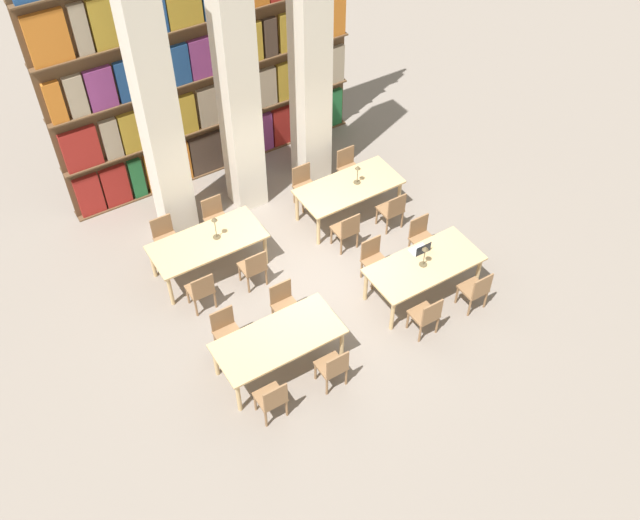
# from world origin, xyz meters

# --- Properties ---
(ground_plane) EXTENTS (40.00, 40.00, 0.00)m
(ground_plane) POSITION_xyz_m (0.00, 0.00, 0.00)
(ground_plane) COLOR gray
(bookshelf_bank) EXTENTS (6.26, 0.35, 5.50)m
(bookshelf_bank) POSITION_xyz_m (0.01, 3.94, 2.63)
(bookshelf_bank) COLOR brown
(bookshelf_bank) RESTS_ON ground_plane
(pillar_left) EXTENTS (0.61, 0.61, 6.00)m
(pillar_left) POSITION_xyz_m (-1.51, 2.65, 3.00)
(pillar_left) COLOR silver
(pillar_left) RESTS_ON ground_plane
(pillar_center) EXTENTS (0.61, 0.61, 6.00)m
(pillar_center) POSITION_xyz_m (0.00, 2.65, 3.00)
(pillar_center) COLOR silver
(pillar_center) RESTS_ON ground_plane
(pillar_right) EXTENTS (0.61, 0.61, 6.00)m
(pillar_right) POSITION_xyz_m (1.51, 2.65, 3.00)
(pillar_right) COLOR silver
(pillar_right) RESTS_ON ground_plane
(reading_table_0) EXTENTS (2.03, 0.95, 0.74)m
(reading_table_0) POSITION_xyz_m (-1.48, -1.27, 0.66)
(reading_table_0) COLOR tan
(reading_table_0) RESTS_ON ground_plane
(chair_0) EXTENTS (0.42, 0.40, 0.86)m
(chair_0) POSITION_xyz_m (-2.03, -2.03, 0.46)
(chair_0) COLOR olive
(chair_0) RESTS_ON ground_plane
(chair_1) EXTENTS (0.42, 0.40, 0.86)m
(chair_1) POSITION_xyz_m (-2.03, -0.52, 0.46)
(chair_1) COLOR olive
(chair_1) RESTS_ON ground_plane
(chair_2) EXTENTS (0.42, 0.40, 0.86)m
(chair_2) POSITION_xyz_m (-0.95, -2.03, 0.46)
(chair_2) COLOR olive
(chair_2) RESTS_ON ground_plane
(chair_3) EXTENTS (0.42, 0.40, 0.86)m
(chair_3) POSITION_xyz_m (-0.95, -0.52, 0.46)
(chair_3) COLOR olive
(chair_3) RESTS_ON ground_plane
(reading_table_1) EXTENTS (2.03, 0.95, 0.74)m
(reading_table_1) POSITION_xyz_m (1.44, -1.21, 0.66)
(reading_table_1) COLOR tan
(reading_table_1) RESTS_ON ground_plane
(chair_4) EXTENTS (0.42, 0.40, 0.86)m
(chair_4) POSITION_xyz_m (0.93, -1.97, 0.46)
(chair_4) COLOR olive
(chair_4) RESTS_ON ground_plane
(chair_5) EXTENTS (0.42, 0.40, 0.86)m
(chair_5) POSITION_xyz_m (0.93, -0.45, 0.46)
(chair_5) COLOR olive
(chair_5) RESTS_ON ground_plane
(chair_6) EXTENTS (0.42, 0.40, 0.86)m
(chair_6) POSITION_xyz_m (1.99, -1.97, 0.46)
(chair_6) COLOR olive
(chair_6) RESTS_ON ground_plane
(chair_7) EXTENTS (0.42, 0.40, 0.86)m
(chair_7) POSITION_xyz_m (1.99, -0.45, 0.46)
(chair_7) COLOR olive
(chair_7) RESTS_ON ground_plane
(desk_lamp_0) EXTENTS (0.14, 0.14, 0.44)m
(desk_lamp_0) POSITION_xyz_m (1.40, -1.22, 1.03)
(desk_lamp_0) COLOR brown
(desk_lamp_0) RESTS_ON reading_table_1
(laptop) EXTENTS (0.32, 0.22, 0.21)m
(laptop) POSITION_xyz_m (1.56, -0.93, 0.77)
(laptop) COLOR silver
(laptop) RESTS_ON reading_table_1
(reading_table_2) EXTENTS (2.03, 0.95, 0.74)m
(reading_table_2) POSITION_xyz_m (-1.49, 1.27, 0.66)
(reading_table_2) COLOR tan
(reading_table_2) RESTS_ON ground_plane
(chair_8) EXTENTS (0.42, 0.40, 0.86)m
(chair_8) POSITION_xyz_m (-2.00, 0.51, 0.46)
(chair_8) COLOR olive
(chair_8) RESTS_ON ground_plane
(chair_9) EXTENTS (0.42, 0.40, 0.86)m
(chair_9) POSITION_xyz_m (-2.00, 2.03, 0.46)
(chair_9) COLOR olive
(chair_9) RESTS_ON ground_plane
(chair_10) EXTENTS (0.42, 0.40, 0.86)m
(chair_10) POSITION_xyz_m (-0.98, 0.51, 0.46)
(chair_10) COLOR olive
(chair_10) RESTS_ON ground_plane
(chair_11) EXTENTS (0.42, 0.40, 0.86)m
(chair_11) POSITION_xyz_m (-0.98, 2.03, 0.46)
(chair_11) COLOR olive
(chair_11) RESTS_ON ground_plane
(desk_lamp_1) EXTENTS (0.14, 0.14, 0.48)m
(desk_lamp_1) POSITION_xyz_m (-1.30, 1.26, 1.06)
(desk_lamp_1) COLOR brown
(desk_lamp_1) RESTS_ON reading_table_2
(reading_table_3) EXTENTS (2.03, 0.95, 0.74)m
(reading_table_3) POSITION_xyz_m (1.48, 1.20, 0.66)
(reading_table_3) COLOR tan
(reading_table_3) RESTS_ON ground_plane
(chair_12) EXTENTS (0.42, 0.40, 0.86)m
(chair_12) POSITION_xyz_m (0.93, 0.44, 0.46)
(chair_12) COLOR olive
(chair_12) RESTS_ON ground_plane
(chair_13) EXTENTS (0.42, 0.40, 0.86)m
(chair_13) POSITION_xyz_m (0.93, 1.96, 0.46)
(chair_13) COLOR olive
(chair_13) RESTS_ON ground_plane
(chair_14) EXTENTS (0.42, 0.40, 0.86)m
(chair_14) POSITION_xyz_m (1.98, 0.44, 0.46)
(chair_14) COLOR olive
(chair_14) RESTS_ON ground_plane
(chair_15) EXTENTS (0.42, 0.40, 0.86)m
(chair_15) POSITION_xyz_m (1.98, 1.96, 0.46)
(chair_15) COLOR olive
(chair_15) RESTS_ON ground_plane
(desk_lamp_2) EXTENTS (0.14, 0.14, 0.41)m
(desk_lamp_2) POSITION_xyz_m (1.67, 1.20, 1.01)
(desk_lamp_2) COLOR brown
(desk_lamp_2) RESTS_ON reading_table_3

